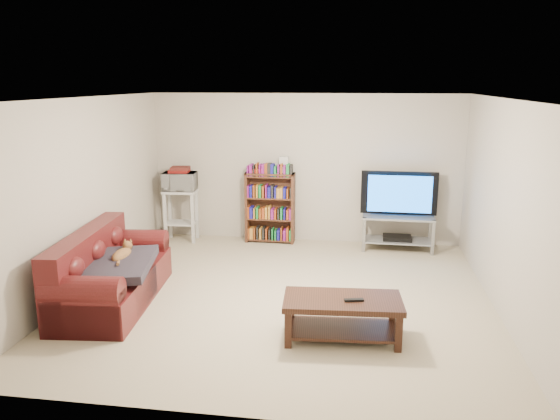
% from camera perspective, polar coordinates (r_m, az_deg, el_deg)
% --- Properties ---
extents(floor, '(5.00, 5.00, 0.00)m').
position_cam_1_polar(floor, '(6.81, 0.34, -9.02)').
color(floor, beige).
rests_on(floor, ground).
extents(ceiling, '(5.00, 5.00, 0.00)m').
position_cam_1_polar(ceiling, '(6.30, 0.37, 11.61)').
color(ceiling, white).
rests_on(ceiling, ground).
extents(wall_back, '(5.00, 0.00, 5.00)m').
position_cam_1_polar(wall_back, '(8.89, 2.65, 4.34)').
color(wall_back, beige).
rests_on(wall_back, ground).
extents(wall_front, '(5.00, 0.00, 5.00)m').
position_cam_1_polar(wall_front, '(4.08, -4.67, -6.67)').
color(wall_front, beige).
rests_on(wall_front, ground).
extents(wall_left, '(0.00, 5.00, 5.00)m').
position_cam_1_polar(wall_left, '(7.23, -19.67, 1.47)').
color(wall_left, beige).
rests_on(wall_left, ground).
extents(wall_right, '(0.00, 5.00, 5.00)m').
position_cam_1_polar(wall_right, '(6.58, 22.43, 0.12)').
color(wall_right, beige).
rests_on(wall_right, ground).
extents(sofa, '(1.06, 2.10, 0.87)m').
position_cam_1_polar(sofa, '(6.86, -17.60, -6.74)').
color(sofa, '#531516').
rests_on(sofa, floor).
extents(blanket, '(0.95, 1.14, 0.18)m').
position_cam_1_polar(blanket, '(6.61, -16.69, -5.53)').
color(blanket, '#2C2731').
rests_on(blanket, sofa).
extents(cat, '(0.27, 0.57, 0.17)m').
position_cam_1_polar(cat, '(6.76, -16.20, -4.55)').
color(cat, brown).
rests_on(cat, sofa).
extents(coffee_table, '(1.24, 0.68, 0.44)m').
position_cam_1_polar(coffee_table, '(5.70, 6.54, -10.41)').
color(coffee_table, black).
rests_on(coffee_table, floor).
extents(remote, '(0.20, 0.10, 0.02)m').
position_cam_1_polar(remote, '(5.60, 7.73, -9.30)').
color(remote, black).
rests_on(remote, coffee_table).
extents(tv_stand, '(1.10, 0.51, 0.55)m').
position_cam_1_polar(tv_stand, '(8.72, 12.19, -1.72)').
color(tv_stand, '#999EA3').
rests_on(tv_stand, floor).
extents(television, '(1.18, 0.17, 0.68)m').
position_cam_1_polar(television, '(8.60, 12.36, 1.61)').
color(television, black).
rests_on(television, tv_stand).
extents(dvd_player, '(0.44, 0.31, 0.06)m').
position_cam_1_polar(dvd_player, '(8.76, 12.14, -2.85)').
color(dvd_player, black).
rests_on(dvd_player, tv_stand).
extents(bookshelf, '(0.80, 0.25, 1.15)m').
position_cam_1_polar(bookshelf, '(8.88, -1.04, 0.37)').
color(bookshelf, '#4E2B1B').
rests_on(bookshelf, floor).
extents(shelf_clutter, '(0.58, 0.18, 0.28)m').
position_cam_1_polar(shelf_clutter, '(8.75, -0.41, 4.60)').
color(shelf_clutter, silver).
rests_on(shelf_clutter, bookshelf).
extents(microwave_stand, '(0.56, 0.43, 0.85)m').
position_cam_1_polar(microwave_stand, '(9.11, -10.31, 0.18)').
color(microwave_stand, silver).
rests_on(microwave_stand, floor).
extents(microwave, '(0.55, 0.40, 0.29)m').
position_cam_1_polar(microwave, '(9.02, -10.43, 2.97)').
color(microwave, silver).
rests_on(microwave, microwave_stand).
extents(game_boxes, '(0.33, 0.30, 0.05)m').
position_cam_1_polar(game_boxes, '(8.99, -10.48, 4.04)').
color(game_boxes, maroon).
rests_on(game_boxes, microwave).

